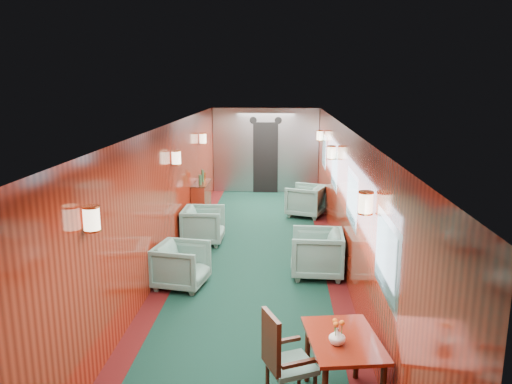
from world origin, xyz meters
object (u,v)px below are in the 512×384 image
armchair_right_far (306,201)px  credenza (202,201)px  armchair_left_near (182,265)px  armchair_right_near (317,253)px  side_chair (282,357)px  armchair_left_far (203,225)px  dining_table (343,349)px

armchair_right_far → credenza: bearing=-55.0°
armchair_left_near → armchair_right_near: bearing=-64.4°
armchair_right_near → armchair_right_far: (-0.01, 3.71, -0.01)m
credenza → armchair_right_far: bearing=14.0°
side_chair → armchair_right_near: size_ratio=1.19×
armchair_left_far → armchair_right_far: (2.09, 2.12, 0.01)m
side_chair → dining_table: bearing=-16.4°
armchair_left_near → armchair_right_near: 2.18m
credenza → armchair_left_far: 1.56m
side_chair → armchair_right_near: 3.46m
dining_table → side_chair: 0.59m
credenza → side_chair: bearing=-74.4°
dining_table → armchair_left_far: armchair_left_far is taller
side_chair → credenza: size_ratio=0.84×
credenza → armchair_left_near: size_ratio=1.56×
dining_table → armchair_right_far: bearing=82.3°
side_chair → armchair_left_far: side_chair is taller
dining_table → armchair_right_near: armchair_right_near is taller
dining_table → armchair_left_far: (-2.13, 4.92, -0.24)m
armchair_left_far → dining_table: bearing=-156.1°
dining_table → credenza: credenza is taller
credenza → armchair_right_far: size_ratio=1.45×
credenza → armchair_left_far: credenza is taller
dining_table → armchair_right_near: (-0.03, 3.34, -0.22)m
credenza → armchair_left_near: credenza is taller
armchair_left_far → armchair_right_far: size_ratio=0.97×
credenza → armchair_right_near: 3.93m
credenza → armchair_right_near: bearing=-52.6°
side_chair → credenza: 6.78m
side_chair → armchair_left_far: 5.23m
armchair_left_near → armchair_right_near: (2.11, 0.56, 0.04)m
dining_table → credenza: (-2.41, 6.46, -0.13)m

